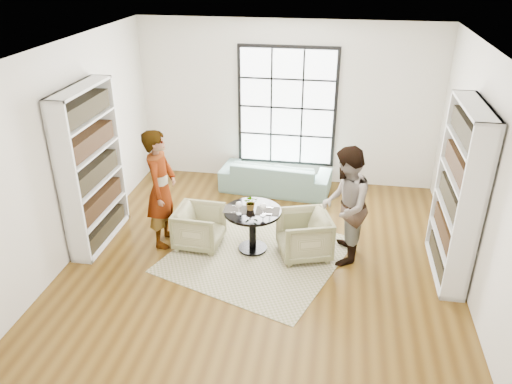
% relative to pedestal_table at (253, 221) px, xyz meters
% --- Properties ---
extents(ground, '(6.00, 6.00, 0.00)m').
position_rel_pedestal_table_xyz_m(ground, '(0.19, -0.38, -0.49)').
color(ground, brown).
extents(room_shell, '(6.00, 6.01, 6.00)m').
position_rel_pedestal_table_xyz_m(room_shell, '(0.19, 0.16, 0.77)').
color(room_shell, silver).
rests_on(room_shell, ground).
extents(rug, '(2.94, 2.94, 0.01)m').
position_rel_pedestal_table_xyz_m(rug, '(0.09, -0.14, -0.48)').
color(rug, tan).
rests_on(rug, ground).
extents(pedestal_table, '(0.84, 0.84, 0.67)m').
position_rel_pedestal_table_xyz_m(pedestal_table, '(0.00, 0.00, 0.00)').
color(pedestal_table, black).
rests_on(pedestal_table, ground).
extents(sofa, '(2.06, 0.96, 0.58)m').
position_rel_pedestal_table_xyz_m(sofa, '(0.07, 2.07, -0.20)').
color(sofa, slate).
rests_on(sofa, ground).
extents(armchair_left, '(0.72, 0.70, 0.62)m').
position_rel_pedestal_table_xyz_m(armchair_left, '(-0.81, -0.00, -0.18)').
color(armchair_left, tan).
rests_on(armchair_left, ground).
extents(armchair_right, '(0.91, 0.90, 0.66)m').
position_rel_pedestal_table_xyz_m(armchair_right, '(0.76, -0.01, -0.16)').
color(armchair_right, tan).
rests_on(armchair_right, ground).
extents(person_left, '(0.45, 0.67, 1.82)m').
position_rel_pedestal_table_xyz_m(person_left, '(-1.36, -0.00, 0.42)').
color(person_left, gray).
rests_on(person_left, ground).
extents(person_right, '(0.70, 0.87, 1.72)m').
position_rel_pedestal_table_xyz_m(person_right, '(1.31, -0.01, 0.37)').
color(person_right, gray).
rests_on(person_right, ground).
extents(placemat_left, '(0.35, 0.27, 0.01)m').
position_rel_pedestal_table_xyz_m(placemat_left, '(-0.25, -0.03, 0.19)').
color(placemat_left, black).
rests_on(placemat_left, pedestal_table).
extents(placemat_right, '(0.35, 0.27, 0.01)m').
position_rel_pedestal_table_xyz_m(placemat_right, '(0.22, 0.00, 0.19)').
color(placemat_right, black).
rests_on(placemat_right, pedestal_table).
extents(cutlery_left, '(0.15, 0.23, 0.01)m').
position_rel_pedestal_table_xyz_m(cutlery_left, '(-0.25, -0.03, 0.19)').
color(cutlery_left, silver).
rests_on(cutlery_left, placemat_left).
extents(cutlery_right, '(0.15, 0.23, 0.01)m').
position_rel_pedestal_table_xyz_m(cutlery_right, '(0.22, 0.00, 0.19)').
color(cutlery_right, silver).
rests_on(cutlery_right, placemat_right).
extents(wine_glass_left, '(0.09, 0.09, 0.20)m').
position_rel_pedestal_table_xyz_m(wine_glass_left, '(-0.17, -0.15, 0.33)').
color(wine_glass_left, silver).
rests_on(wine_glass_left, pedestal_table).
extents(wine_glass_right, '(0.09, 0.09, 0.20)m').
position_rel_pedestal_table_xyz_m(wine_glass_right, '(0.18, -0.14, 0.33)').
color(wine_glass_right, silver).
rests_on(wine_glass_right, pedestal_table).
extents(flower_centerpiece, '(0.24, 0.22, 0.23)m').
position_rel_pedestal_table_xyz_m(flower_centerpiece, '(-0.03, 0.02, 0.30)').
color(flower_centerpiece, gray).
rests_on(flower_centerpiece, pedestal_table).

